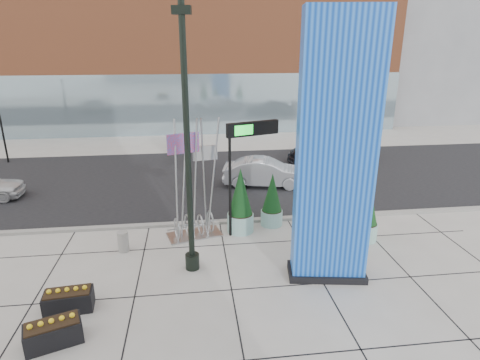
{
  "coord_description": "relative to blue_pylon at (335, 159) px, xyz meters",
  "views": [
    {
      "loc": [
        -0.07,
        -11.8,
        7.39
      ],
      "look_at": [
        1.64,
        2.0,
        2.63
      ],
      "focal_mm": 30.0,
      "sensor_mm": 36.0,
      "label": 1
    }
  ],
  "objects": [
    {
      "name": "ground",
      "position": [
        -4.23,
        0.55,
        -4.05
      ],
      "size": [
        160.0,
        160.0,
        0.0
      ],
      "primitive_type": "plane",
      "color": "#9E9991",
      "rests_on": "ground"
    },
    {
      "name": "street_asphalt",
      "position": [
        -4.23,
        10.55,
        -4.04
      ],
      "size": [
        80.0,
        12.0,
        0.02
      ],
      "primitive_type": "cube",
      "color": "black",
      "rests_on": "ground"
    },
    {
      "name": "curb_edge",
      "position": [
        -4.23,
        4.55,
        -3.99
      ],
      "size": [
        80.0,
        0.3,
        0.12
      ],
      "primitive_type": "cube",
      "color": "gray",
      "rests_on": "ground"
    },
    {
      "name": "tower_podium",
      "position": [
        -3.23,
        27.55,
        1.45
      ],
      "size": [
        34.0,
        10.0,
        11.0
      ],
      "primitive_type": "cube",
      "color": "#A75430",
      "rests_on": "ground"
    },
    {
      "name": "tower_glass_front",
      "position": [
        -3.23,
        22.75,
        -1.55
      ],
      "size": [
        34.0,
        0.6,
        5.0
      ],
      "primitive_type": "cube",
      "color": "#8CA5B2",
      "rests_on": "ground"
    },
    {
      "name": "building_grey_parking",
      "position": [
        21.77,
        32.55,
        4.95
      ],
      "size": [
        20.0,
        18.0,
        18.0
      ],
      "primitive_type": "cube",
      "color": "slate",
      "rests_on": "ground"
    },
    {
      "name": "blue_pylon",
      "position": [
        0.0,
        0.0,
        0.0
      ],
      "size": [
        2.66,
        1.5,
        8.39
      ],
      "rotation": [
        0.0,
        0.0,
        -0.16
      ],
      "color": "#0B3CAC",
      "rests_on": "ground"
    },
    {
      "name": "lamp_post",
      "position": [
        -4.44,
        1.0,
        -0.49
      ],
      "size": [
        0.58,
        0.48,
        8.7
      ],
      "rotation": [
        0.0,
        0.0,
        -0.19
      ],
      "color": "black",
      "rests_on": "ground"
    },
    {
      "name": "public_art_sculpture",
      "position": [
        -4.32,
        3.52,
        -2.79
      ],
      "size": [
        2.32,
        1.57,
        4.81
      ],
      "rotation": [
        0.0,
        0.0,
        0.26
      ],
      "color": "#A9ABAD",
      "rests_on": "ground"
    },
    {
      "name": "concrete_bollard",
      "position": [
        -6.98,
        2.55,
        -3.66
      ],
      "size": [
        0.4,
        0.4,
        0.78
      ],
      "primitive_type": "cylinder",
      "color": "gray",
      "rests_on": "ground"
    },
    {
      "name": "overhead_street_sign",
      "position": [
        -2.11,
        3.35,
        -0.13
      ],
      "size": [
        2.1,
        0.86,
        4.57
      ],
      "rotation": [
        0.0,
        0.0,
        0.32
      ],
      "color": "black",
      "rests_on": "ground"
    },
    {
      "name": "round_planter_east",
      "position": [
        2.33,
        2.35,
        -2.88
      ],
      "size": [
        0.99,
        0.99,
        2.48
      ],
      "color": "#8DBDB5",
      "rests_on": "ground"
    },
    {
      "name": "round_planter_mid",
      "position": [
        -1.03,
        4.15,
        -2.96
      ],
      "size": [
        0.92,
        0.92,
        2.31
      ],
      "color": "#8DBDB5",
      "rests_on": "ground"
    },
    {
      "name": "round_planter_west",
      "position": [
        -2.43,
        3.69,
        -2.77
      ],
      "size": [
        1.09,
        1.09,
        2.72
      ],
      "color": "#8DBDB5",
      "rests_on": "ground"
    },
    {
      "name": "box_planter_north",
      "position": [
        -8.03,
        -0.84,
        -3.71
      ],
      "size": [
        1.41,
        0.81,
        0.74
      ],
      "rotation": [
        0.0,
        0.0,
        0.1
      ],
      "color": "black",
      "rests_on": "ground"
    },
    {
      "name": "box_planter_south",
      "position": [
        -8.03,
        -2.24,
        -3.7
      ],
      "size": [
        1.54,
        1.12,
        0.76
      ],
      "rotation": [
        0.0,
        0.0,
        0.35
      ],
      "color": "black",
      "rests_on": "ground"
    },
    {
      "name": "car_silver_mid",
      "position": [
        -0.41,
        9.05,
        -3.31
      ],
      "size": [
        4.75,
        2.47,
        1.49
      ],
      "primitive_type": "imported",
      "rotation": [
        0.0,
        0.0,
        1.37
      ],
      "color": "#B5B6BD",
      "rests_on": "ground"
    },
    {
      "name": "car_dark_east",
      "position": [
        4.42,
        13.11,
        -3.29
      ],
      "size": [
        5.52,
        2.98,
        1.52
      ],
      "primitive_type": "imported",
      "rotation": [
        0.0,
        0.0,
        -1.4
      ],
      "color": "black",
      "rests_on": "ground"
    },
    {
      "name": "traffic_signal",
      "position": [
        -16.23,
        15.55,
        -1.75
      ],
      "size": [
        0.15,
        0.18,
        4.1
      ],
      "color": "black",
      "rests_on": "ground"
    }
  ]
}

